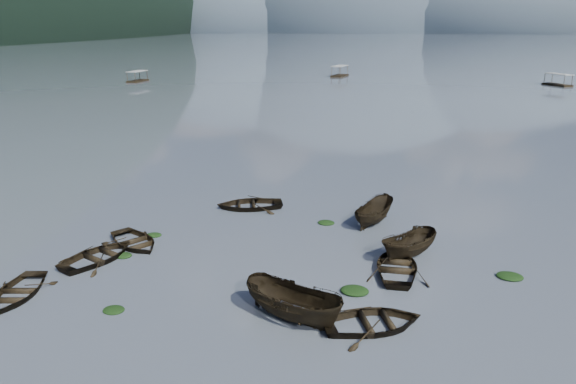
% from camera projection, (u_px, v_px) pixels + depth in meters
% --- Properties ---
extents(ground_plane, '(2400.00, 2400.00, 0.00)m').
position_uv_depth(ground_plane, '(230.00, 328.00, 21.02)').
color(ground_plane, '#525B67').
extents(haze_mtn_a, '(520.00, 520.00, 280.00)m').
position_uv_depth(haze_mtn_a, '(243.00, 30.00, 907.81)').
color(haze_mtn_a, '#475666').
rests_on(haze_mtn_a, ground).
extents(haze_mtn_b, '(520.00, 520.00, 340.00)m').
position_uv_depth(haze_mtn_b, '(357.00, 31.00, 870.22)').
color(haze_mtn_b, '#475666').
rests_on(haze_mtn_b, ground).
extents(haze_mtn_c, '(520.00, 520.00, 260.00)m').
position_uv_depth(haze_mtn_c, '(480.00, 31.00, 832.64)').
color(haze_mtn_c, '#475666').
rests_on(haze_mtn_c, ground).
extents(rowboat_0, '(3.43, 4.30, 0.80)m').
position_uv_depth(rowboat_0, '(17.00, 296.00, 23.50)').
color(rowboat_0, black).
rests_on(rowboat_0, ground).
extents(rowboat_1, '(4.45, 5.06, 0.87)m').
position_uv_depth(rowboat_1, '(99.00, 260.00, 27.06)').
color(rowboat_1, black).
rests_on(rowboat_1, ground).
extents(rowboat_2, '(5.09, 3.61, 1.84)m').
position_uv_depth(rowboat_2, '(293.00, 319.00, 21.63)').
color(rowboat_2, black).
rests_on(rowboat_2, ground).
extents(rowboat_3, '(3.19, 4.41, 0.90)m').
position_uv_depth(rowboat_3, '(397.00, 271.00, 25.86)').
color(rowboat_3, black).
rests_on(rowboat_3, ground).
extents(rowboat_4, '(5.05, 4.37, 0.88)m').
position_uv_depth(rowboat_4, '(373.00, 327.00, 21.07)').
color(rowboat_4, black).
rests_on(rowboat_4, ground).
extents(rowboat_5, '(3.78, 4.16, 1.58)m').
position_uv_depth(rowboat_5, '(409.00, 257.00, 27.45)').
color(rowboat_5, black).
rests_on(rowboat_5, ground).
extents(rowboat_6, '(4.94, 4.72, 0.83)m').
position_uv_depth(rowboat_6, '(135.00, 245.00, 28.90)').
color(rowboat_6, black).
rests_on(rowboat_6, ground).
extents(rowboat_7, '(5.19, 4.40, 0.91)m').
position_uv_depth(rowboat_7, '(250.00, 208.00, 34.72)').
color(rowboat_7, black).
rests_on(rowboat_7, ground).
extents(rowboat_8, '(3.02, 4.41, 1.59)m').
position_uv_depth(rowboat_8, '(373.00, 222.00, 32.16)').
color(rowboat_8, black).
rests_on(rowboat_8, ground).
extents(weed_clump_0, '(0.97, 0.79, 0.21)m').
position_uv_depth(weed_clump_0, '(114.00, 311.00, 22.26)').
color(weed_clump_0, black).
rests_on(weed_clump_0, ground).
extents(weed_clump_1, '(0.99, 0.79, 0.22)m').
position_uv_depth(weed_clump_1, '(123.00, 256.00, 27.47)').
color(weed_clump_1, black).
rests_on(weed_clump_1, ground).
extents(weed_clump_2, '(1.33, 1.06, 0.29)m').
position_uv_depth(weed_clump_2, '(354.00, 292.00, 23.81)').
color(weed_clump_2, black).
rests_on(weed_clump_2, ground).
extents(weed_clump_3, '(0.88, 0.74, 0.20)m').
position_uv_depth(weed_clump_3, '(426.00, 239.00, 29.72)').
color(weed_clump_3, black).
rests_on(weed_clump_3, ground).
extents(weed_clump_4, '(1.28, 1.02, 0.27)m').
position_uv_depth(weed_clump_4, '(510.00, 278.00, 25.18)').
color(weed_clump_4, black).
rests_on(weed_clump_4, ground).
extents(weed_clump_5, '(0.92, 0.74, 0.19)m').
position_uv_depth(weed_clump_5, '(154.00, 236.00, 30.16)').
color(weed_clump_5, black).
rests_on(weed_clump_5, ground).
extents(weed_clump_6, '(1.06, 0.88, 0.22)m').
position_uv_depth(weed_clump_6, '(326.00, 223.00, 32.00)').
color(weed_clump_6, black).
rests_on(weed_clump_6, ground).
extents(weed_clump_7, '(0.94, 0.75, 0.20)m').
position_uv_depth(weed_clump_7, '(422.00, 236.00, 30.16)').
color(weed_clump_7, black).
rests_on(weed_clump_7, ground).
extents(pontoon_left, '(2.74, 5.76, 2.15)m').
position_uv_depth(pontoon_left, '(138.00, 82.00, 109.60)').
color(pontoon_left, black).
rests_on(pontoon_left, ground).
extents(pontoon_centre, '(3.85, 6.59, 2.37)m').
position_uv_depth(pontoon_centre, '(340.00, 77.00, 120.48)').
color(pontoon_centre, black).
rests_on(pontoon_centre, ground).
extents(pontoon_right, '(4.95, 6.24, 2.22)m').
position_uv_depth(pontoon_right, '(557.00, 86.00, 102.88)').
color(pontoon_right, black).
rests_on(pontoon_right, ground).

